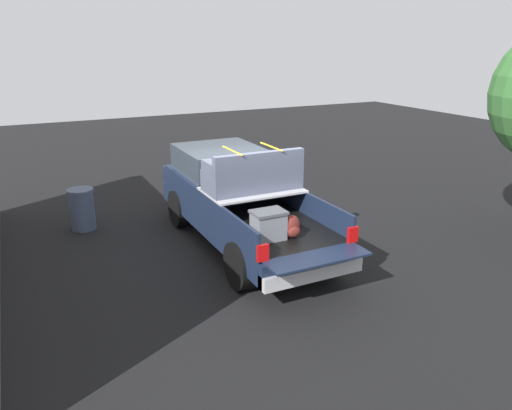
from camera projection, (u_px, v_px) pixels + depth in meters
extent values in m
plane|color=black|center=(244.00, 245.00, 10.73)|extent=(40.00, 40.00, 0.00)
cube|color=#162138|center=(244.00, 218.00, 10.53)|extent=(5.50, 1.92, 0.43)
cube|color=black|center=(270.00, 225.00, 9.44)|extent=(2.80, 1.80, 0.04)
cube|color=#162138|center=(225.00, 221.00, 8.97)|extent=(2.80, 0.06, 0.50)
cube|color=#162138|center=(311.00, 207.00, 9.76)|extent=(2.80, 0.06, 0.50)
cube|color=#162138|center=(240.00, 195.00, 10.53)|extent=(0.06, 1.80, 0.50)
cube|color=#162138|center=(318.00, 258.00, 8.02)|extent=(0.55, 1.80, 0.04)
cube|color=#B2B2B7|center=(252.00, 190.00, 9.94)|extent=(1.25, 1.92, 0.04)
cube|color=#162138|center=(219.00, 181.00, 11.53)|extent=(2.30, 1.92, 0.50)
cube|color=#2D3842|center=(220.00, 160.00, 11.28)|extent=(1.94, 1.76, 0.58)
cube|color=#162138|center=(199.00, 171.00, 12.70)|extent=(0.40, 1.82, 0.38)
cube|color=#B2B2B7|center=(312.00, 273.00, 8.25)|extent=(0.24, 1.92, 0.24)
cube|color=red|center=(263.00, 253.00, 7.81)|extent=(0.06, 0.20, 0.28)
cube|color=red|center=(353.00, 235.00, 8.55)|extent=(0.06, 0.20, 0.28)
cylinder|color=black|center=(179.00, 208.00, 11.71)|extent=(0.88, 0.30, 0.88)
cylinder|color=black|center=(246.00, 198.00, 12.45)|extent=(0.88, 0.30, 0.88)
cylinder|color=black|center=(240.00, 265.00, 8.74)|extent=(0.88, 0.30, 0.88)
cylinder|color=black|center=(323.00, 248.00, 9.48)|extent=(0.88, 0.30, 0.88)
cube|color=slate|center=(268.00, 226.00, 8.65)|extent=(0.40, 0.55, 0.48)
cube|color=#505359|center=(269.00, 212.00, 8.57)|extent=(0.44, 0.59, 0.05)
ellipsoid|color=maroon|center=(291.00, 227.00, 8.72)|extent=(0.20, 0.35, 0.42)
ellipsoid|color=maroon|center=(294.00, 232.00, 8.65)|extent=(0.09, 0.24, 0.19)
cube|color=#4C5166|center=(252.00, 179.00, 9.87)|extent=(0.83, 1.90, 0.42)
cube|color=#4C5166|center=(260.00, 163.00, 9.45)|extent=(0.16, 1.90, 0.40)
cube|color=#4C5166|center=(211.00, 168.00, 9.45)|extent=(0.59, 0.20, 0.22)
cube|color=#4C5166|center=(288.00, 159.00, 10.16)|extent=(0.59, 0.20, 0.22)
cube|color=yellow|center=(232.00, 151.00, 9.49)|extent=(0.93, 0.03, 0.02)
cube|color=yellow|center=(271.00, 147.00, 9.85)|extent=(0.93, 0.03, 0.02)
cylinder|color=#3F4C66|center=(82.00, 211.00, 11.52)|extent=(0.56, 0.56, 0.90)
cylinder|color=#3F4C66|center=(80.00, 191.00, 11.36)|extent=(0.60, 0.60, 0.08)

